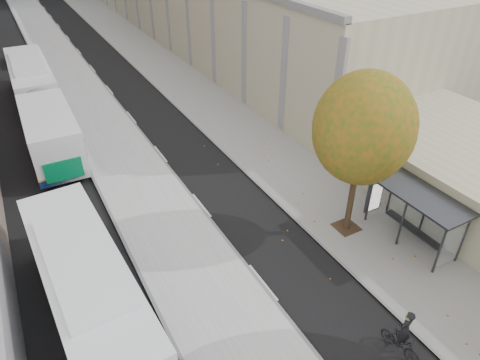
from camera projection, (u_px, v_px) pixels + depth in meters
bus_platform at (84, 98)px, 33.29m from camera, size 4.25×150.00×0.15m
sidewalk at (180, 81)px, 36.54m from camera, size 4.75×150.00×0.08m
bus_shelter at (422, 201)px, 18.44m from camera, size 1.90×4.40×2.53m
tree_c at (364, 129)px, 17.40m from camera, size 4.20×4.20×7.28m
bus_far at (39, 101)px, 28.88m from camera, size 2.93×18.31×3.05m
cyclist at (402, 338)px, 14.36m from camera, size 0.62×1.62×2.02m
distant_car at (14, 57)px, 40.15m from camera, size 1.62×3.86×1.30m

